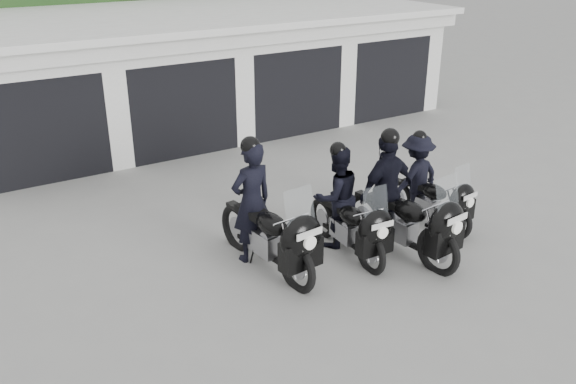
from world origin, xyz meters
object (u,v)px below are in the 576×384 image
police_bike_b (343,205)px  police_bike_c (395,200)px  police_bike_a (264,218)px  police_bike_d (423,183)px

police_bike_b → police_bike_c: bearing=-29.3°
police_bike_a → police_bike_d: 3.24m
police_bike_a → police_bike_c: police_bike_a is taller
police_bike_d → police_bike_c: bearing=-160.5°
police_bike_b → police_bike_d: (1.86, 0.10, -0.05)m
police_bike_d → police_bike_a: bearing=172.4°
police_bike_a → police_bike_b: bearing=-12.3°
police_bike_a → police_bike_d: bearing=-6.6°
police_bike_b → police_bike_d: bearing=6.4°
police_bike_a → police_bike_d: (3.23, -0.07, -0.10)m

